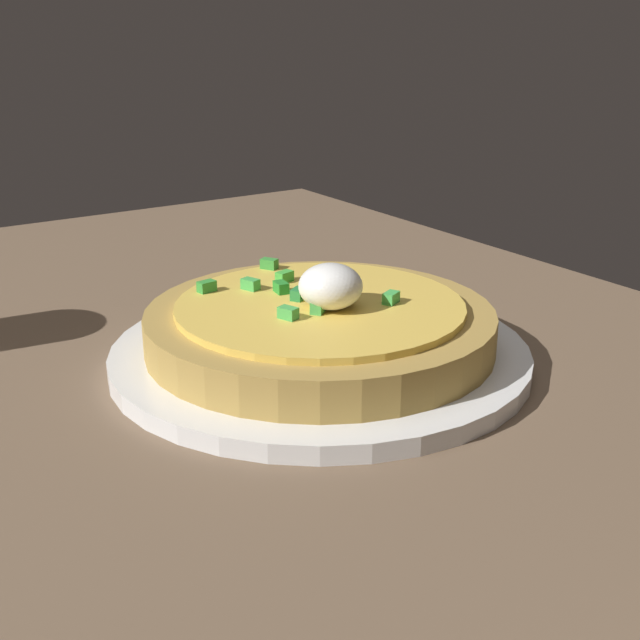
% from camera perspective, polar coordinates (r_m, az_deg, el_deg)
% --- Properties ---
extents(dining_table, '(1.19, 0.75, 0.02)m').
position_cam_1_polar(dining_table, '(0.56, -0.93, -6.47)').
color(dining_table, brown).
rests_on(dining_table, ground).
extents(plate, '(0.30, 0.30, 0.01)m').
position_cam_1_polar(plate, '(0.61, 0.00, -2.32)').
color(plate, white).
rests_on(plate, dining_table).
extents(pizza, '(0.25, 0.25, 0.06)m').
position_cam_1_polar(pizza, '(0.60, 0.01, -0.29)').
color(pizza, '#AC8941').
rests_on(pizza, plate).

